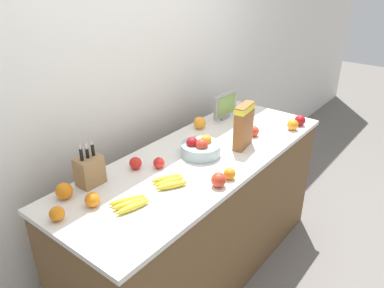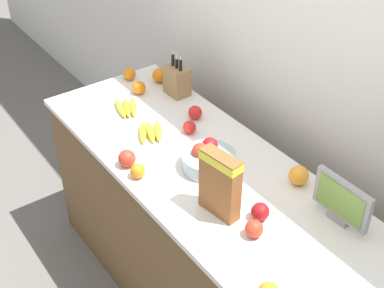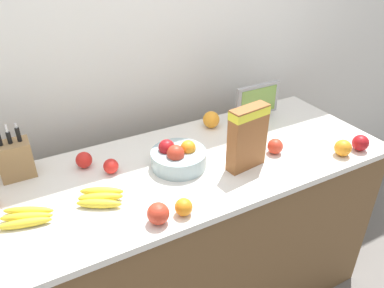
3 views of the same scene
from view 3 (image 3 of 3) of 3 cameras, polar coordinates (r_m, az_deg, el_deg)
name	(u,v)px [view 3 (image 3 of 3)]	position (r m, az deg, el deg)	size (l,w,h in m)	color
wall_back	(126,54)	(2.03, -9.98, 13.39)	(9.00, 0.06, 2.60)	silver
counter	(180,242)	(1.99, -1.87, -14.77)	(2.03, 0.74, 0.94)	brown
knife_block	(15,159)	(1.76, -25.35, -2.09)	(0.14, 0.10, 0.25)	#937047
small_monitor	(257,101)	(2.09, 9.92, 6.47)	(0.27, 0.03, 0.21)	gray
cereal_box	(248,135)	(1.63, 8.48, 1.32)	(0.19, 0.09, 0.29)	brown
fruit_bowl	(178,157)	(1.67, -2.12, -1.99)	(0.25, 0.25, 0.13)	#99B2B7
banana_bunch_left	(100,197)	(1.53, -13.78, -7.90)	(0.20, 0.19, 0.04)	yellow
banana_bunch_right	(26,217)	(1.53, -23.92, -10.11)	(0.21, 0.16, 0.03)	yellow
apple_middle	(84,160)	(1.74, -16.14, -2.35)	(0.07, 0.07, 0.07)	red
apple_rightmost	(111,166)	(1.67, -12.26, -3.33)	(0.07, 0.07, 0.07)	red
apple_front	(360,143)	(1.97, 24.28, 0.16)	(0.08, 0.08, 0.08)	#A31419
apple_rear	(255,141)	(1.84, 9.50, 0.43)	(0.08, 0.08, 0.08)	#A31419
apple_by_knife_block	(275,146)	(1.82, 12.56, -0.34)	(0.07, 0.07, 0.07)	red
apple_near_bananas	(158,214)	(1.38, -5.18, -10.51)	(0.08, 0.08, 0.08)	red
orange_front_center	(343,148)	(1.89, 22.00, -0.55)	(0.08, 0.08, 0.08)	orange
orange_near_bowl	(184,207)	(1.42, -1.28, -9.58)	(0.07, 0.07, 0.07)	orange
orange_front_right	(211,120)	(2.00, 2.94, 3.75)	(0.09, 0.09, 0.09)	orange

